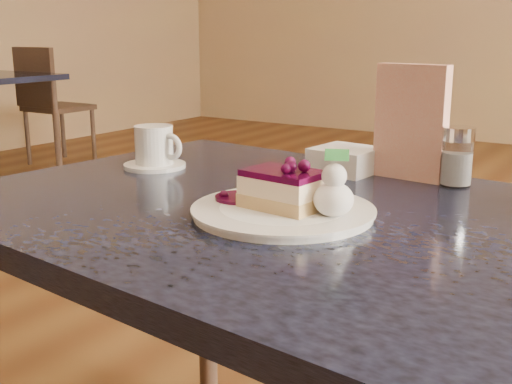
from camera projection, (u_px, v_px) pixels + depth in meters
The scene contains 9 objects.
main_table at pixel (301, 255), 0.97m from camera, with size 1.17×0.84×0.69m.
dessert_plate at pixel (283, 212), 0.91m from camera, with size 0.26×0.26×0.01m, color white.
cheesecake_slice at pixel (283, 189), 0.91m from camera, with size 0.12×0.09×0.05m.
whipped_cream at pixel (334, 199), 0.87m from camera, with size 0.06×0.06×0.05m.
berry_sauce at pixel (239, 198), 0.96m from camera, with size 0.07×0.07×0.01m, color #390325.
coffee_set at pixel (155, 149), 1.23m from camera, with size 0.13×0.12×0.08m.
menu_card at pixel (411, 122), 1.12m from camera, with size 0.13×0.03×0.20m, color beige.
sugar_shaker at pixel (457, 156), 1.08m from camera, with size 0.05×0.05×0.10m.
napkin_stack at pixel (346, 160), 1.19m from camera, with size 0.11×0.11×0.05m, color white.
Camera 1 is at (0.52, -0.72, 0.94)m, focal length 45.00 mm.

